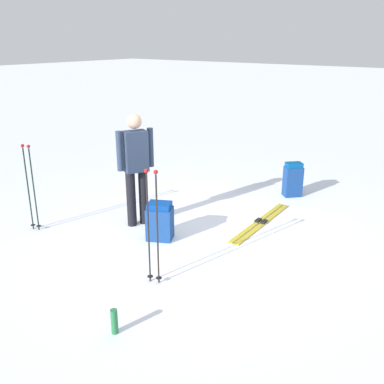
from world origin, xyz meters
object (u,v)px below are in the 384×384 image
Objects in this scene: ski_pair_near at (261,222)px; backpack_bright at (293,180)px; ski_poles_planted_near at (153,222)px; backpack_large_dark at (160,221)px; skier_standing at (136,164)px; thermos_bottle at (114,321)px; ski_poles_planted_far at (30,183)px.

backpack_bright reaches higher than ski_pair_near.
backpack_bright is 3.74m from ski_poles_planted_near.
backpack_large_dark is 0.39× the size of ski_poles_planted_near.
ski_pair_near is at bearing -94.61° from ski_poles_planted_near.
skier_standing reaches higher than thermos_bottle.
skier_standing is 2.74× the size of backpack_bright.
skier_standing is 6.54× the size of thermos_bottle.
backpack_bright is at bearing -123.84° from ski_poles_planted_far.
skier_standing reaches higher than ski_pair_near.
ski_pair_near is at bearing -123.47° from backpack_large_dark.
ski_poles_planted_near is (0.04, 3.72, 0.46)m from backpack_bright.
backpack_bright reaches higher than backpack_large_dark.
thermos_bottle is at bearing 93.37° from backpack_bright.
backpack_large_dark is at bearing 74.95° from backpack_bright.
ski_poles_planted_far is (1.70, 0.87, 0.46)m from backpack_large_dark.
skier_standing is 1.75m from ski_poles_planted_near.
backpack_large_dark reaches higher than thermos_bottle.
backpack_large_dark is at bearing -52.60° from ski_poles_planted_near.
skier_standing is at bearing -135.61° from ski_poles_planted_far.
thermos_bottle reaches higher than ski_pair_near.
backpack_bright is (-1.36, -2.59, -0.65)m from skier_standing.
ski_poles_planted_near reaches higher than backpack_bright.
backpack_large_dark is 2.89m from backpack_bright.
skier_standing is at bearing 62.27° from backpack_bright.
backpack_bright is at bearing -84.28° from ski_pair_near.
backpack_bright is 4.67m from thermos_bottle.
ski_pair_near is 2.90× the size of backpack_bright.
ski_pair_near is 3.49m from ski_poles_planted_far.
skier_standing is 3.12× the size of backpack_large_dark.
backpack_bright is 0.48× the size of ski_poles_planted_far.
ski_poles_planted_near reaches higher than ski_poles_planted_far.
skier_standing reaches higher than ski_poles_planted_far.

